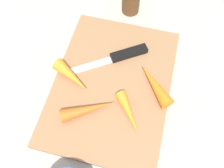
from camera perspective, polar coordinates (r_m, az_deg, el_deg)
The scene contains 7 objects.
ground_plane at distance 0.59m, azimuth 0.00°, elevation -0.53°, with size 1.40×1.40×0.00m, color #ADA8A0.
cutting_board at distance 0.58m, azimuth 0.00°, elevation -0.27°, with size 0.36×0.26×0.01m, color #99704C.
knife at distance 0.61m, azimuth 2.65°, elevation 6.52°, with size 0.13×0.18×0.01m.
carrot_long at distance 0.57m, azimuth 9.46°, elevation -0.07°, with size 0.03×0.03×0.11m, color orange.
carrot_short at distance 0.54m, azimuth 3.86°, elevation -6.52°, with size 0.02×0.02×0.10m, color orange.
carrot_shortest at distance 0.58m, azimuth -8.93°, elevation 1.69°, with size 0.03×0.03×0.10m, color orange.
carrot_longest at distance 0.54m, azimuth -5.23°, elevation -5.59°, with size 0.03×0.03×0.12m, color orange.
Camera 1 is at (-0.26, -0.07, 0.53)m, focal length 41.03 mm.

